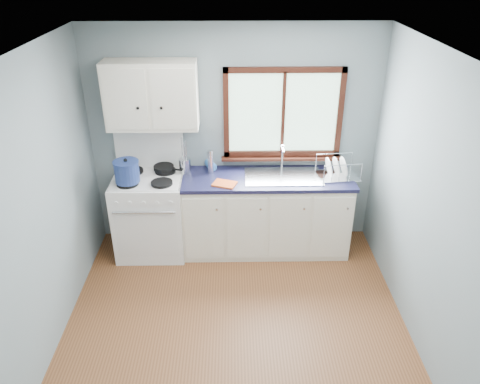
{
  "coord_description": "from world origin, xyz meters",
  "views": [
    {
      "loc": [
        -0.02,
        -3.1,
        3.18
      ],
      "look_at": [
        0.05,
        0.9,
        1.05
      ],
      "focal_mm": 35.0,
      "sensor_mm": 36.0,
      "label": 1
    }
  ],
  "objects_px": {
    "thermos": "(211,162)",
    "gas_range": "(151,212)",
    "sink": "(283,182)",
    "utensil_crock": "(185,165)",
    "stockpot": "(127,171)",
    "skillet": "(164,168)",
    "dish_rack": "(337,171)",
    "base_cabinets": "(266,217)"
  },
  "relations": [
    {
      "from": "utensil_crock",
      "to": "thermos",
      "type": "distance_m",
      "value": 0.29
    },
    {
      "from": "gas_range",
      "to": "dish_rack",
      "type": "distance_m",
      "value": 2.13
    },
    {
      "from": "base_cabinets",
      "to": "skillet",
      "type": "relative_size",
      "value": 5.17
    },
    {
      "from": "dish_rack",
      "to": "sink",
      "type": "bearing_deg",
      "value": 173.71
    },
    {
      "from": "skillet",
      "to": "stockpot",
      "type": "bearing_deg",
      "value": -120.1
    },
    {
      "from": "gas_range",
      "to": "dish_rack",
      "type": "height_order",
      "value": "gas_range"
    },
    {
      "from": "base_cabinets",
      "to": "stockpot",
      "type": "bearing_deg",
      "value": -173.81
    },
    {
      "from": "skillet",
      "to": "stockpot",
      "type": "xyz_separation_m",
      "value": [
        -0.34,
        -0.29,
        0.1
      ]
    },
    {
      "from": "gas_range",
      "to": "sink",
      "type": "xyz_separation_m",
      "value": [
        1.49,
        0.02,
        0.37
      ]
    },
    {
      "from": "base_cabinets",
      "to": "stockpot",
      "type": "relative_size",
      "value": 5.98
    },
    {
      "from": "utensil_crock",
      "to": "thermos",
      "type": "xyz_separation_m",
      "value": [
        0.29,
        -0.02,
        0.05
      ]
    },
    {
      "from": "sink",
      "to": "stockpot",
      "type": "relative_size",
      "value": 2.72
    },
    {
      "from": "skillet",
      "to": "sink",
      "type": "bearing_deg",
      "value": 14.45
    },
    {
      "from": "stockpot",
      "to": "dish_rack",
      "type": "height_order",
      "value": "stockpot"
    },
    {
      "from": "thermos",
      "to": "dish_rack",
      "type": "relative_size",
      "value": 0.58
    },
    {
      "from": "gas_range",
      "to": "dish_rack",
      "type": "relative_size",
      "value": 2.92
    },
    {
      "from": "sink",
      "to": "dish_rack",
      "type": "distance_m",
      "value": 0.6
    },
    {
      "from": "dish_rack",
      "to": "gas_range",
      "type": "bearing_deg",
      "value": 173.9
    },
    {
      "from": "base_cabinets",
      "to": "stockpot",
      "type": "distance_m",
      "value": 1.63
    },
    {
      "from": "base_cabinets",
      "to": "skillet",
      "type": "xyz_separation_m",
      "value": [
        -1.14,
        0.13,
        0.57
      ]
    },
    {
      "from": "gas_range",
      "to": "base_cabinets",
      "type": "height_order",
      "value": "gas_range"
    },
    {
      "from": "utensil_crock",
      "to": "dish_rack",
      "type": "height_order",
      "value": "utensil_crock"
    },
    {
      "from": "skillet",
      "to": "utensil_crock",
      "type": "distance_m",
      "value": 0.23
    },
    {
      "from": "base_cabinets",
      "to": "dish_rack",
      "type": "xyz_separation_m",
      "value": [
        0.77,
        0.0,
        0.57
      ]
    },
    {
      "from": "sink",
      "to": "gas_range",
      "type": "bearing_deg",
      "value": -179.29
    },
    {
      "from": "utensil_crock",
      "to": "stockpot",
      "type": "bearing_deg",
      "value": -153.17
    },
    {
      "from": "gas_range",
      "to": "utensil_crock",
      "type": "bearing_deg",
      "value": 20.55
    },
    {
      "from": "sink",
      "to": "dish_rack",
      "type": "relative_size",
      "value": 1.8
    },
    {
      "from": "skillet",
      "to": "thermos",
      "type": "relative_size",
      "value": 1.33
    },
    {
      "from": "utensil_crock",
      "to": "dish_rack",
      "type": "xyz_separation_m",
      "value": [
        1.67,
        -0.13,
        -0.03
      ]
    },
    {
      "from": "thermos",
      "to": "gas_range",
      "type": "bearing_deg",
      "value": -169.18
    },
    {
      "from": "gas_range",
      "to": "utensil_crock",
      "type": "relative_size",
      "value": 3.28
    },
    {
      "from": "base_cabinets",
      "to": "sink",
      "type": "relative_size",
      "value": 2.2
    },
    {
      "from": "stockpot",
      "to": "base_cabinets",
      "type": "bearing_deg",
      "value": 6.19
    },
    {
      "from": "gas_range",
      "to": "utensil_crock",
      "type": "distance_m",
      "value": 0.67
    },
    {
      "from": "base_cabinets",
      "to": "sink",
      "type": "distance_m",
      "value": 0.48
    },
    {
      "from": "gas_range",
      "to": "skillet",
      "type": "xyz_separation_m",
      "value": [
        0.17,
        0.15,
        0.49
      ]
    },
    {
      "from": "sink",
      "to": "skillet",
      "type": "height_order",
      "value": "sink"
    },
    {
      "from": "base_cabinets",
      "to": "dish_rack",
      "type": "relative_size",
      "value": 3.97
    },
    {
      "from": "sink",
      "to": "thermos",
      "type": "relative_size",
      "value": 3.12
    },
    {
      "from": "dish_rack",
      "to": "skillet",
      "type": "bearing_deg",
      "value": 169.56
    },
    {
      "from": "stockpot",
      "to": "skillet",
      "type": "bearing_deg",
      "value": 39.91
    }
  ]
}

